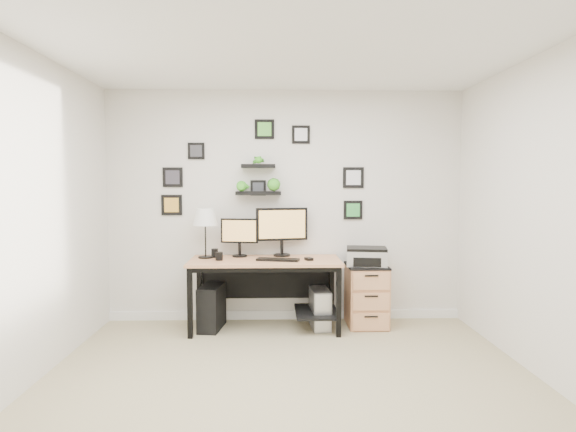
{
  "coord_description": "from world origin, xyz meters",
  "views": [
    {
      "loc": [
        -0.12,
        -3.45,
        1.57
      ],
      "look_at": [
        0.03,
        1.83,
        1.2
      ],
      "focal_mm": 30.0,
      "sensor_mm": 36.0,
      "label": 1
    }
  ],
  "objects_px": {
    "monitor_left": "(239,234)",
    "table_lamp": "(205,218)",
    "mug": "(219,256)",
    "file_cabinet": "(366,295)",
    "desk": "(269,270)",
    "printer": "(367,256)",
    "monitor_right": "(282,228)",
    "pc_tower_black": "(212,307)",
    "pc_tower_grey": "(320,308)"
  },
  "relations": [
    {
      "from": "pc_tower_black",
      "to": "printer",
      "type": "relative_size",
      "value": 1.0
    },
    {
      "from": "pc_tower_black",
      "to": "printer",
      "type": "height_order",
      "value": "printer"
    },
    {
      "from": "pc_tower_black",
      "to": "pc_tower_grey",
      "type": "height_order",
      "value": "pc_tower_black"
    },
    {
      "from": "monitor_left",
      "to": "monitor_right",
      "type": "distance_m",
      "value": 0.47
    },
    {
      "from": "desk",
      "to": "file_cabinet",
      "type": "relative_size",
      "value": 2.39
    },
    {
      "from": "pc_tower_black",
      "to": "file_cabinet",
      "type": "bearing_deg",
      "value": 9.98
    },
    {
      "from": "desk",
      "to": "monitor_left",
      "type": "distance_m",
      "value": 0.52
    },
    {
      "from": "monitor_left",
      "to": "table_lamp",
      "type": "relative_size",
      "value": 0.79
    },
    {
      "from": "monitor_left",
      "to": "table_lamp",
      "type": "distance_m",
      "value": 0.41
    },
    {
      "from": "table_lamp",
      "to": "monitor_left",
      "type": "bearing_deg",
      "value": 11.34
    },
    {
      "from": "pc_tower_grey",
      "to": "file_cabinet",
      "type": "height_order",
      "value": "file_cabinet"
    },
    {
      "from": "desk",
      "to": "pc_tower_black",
      "type": "relative_size",
      "value": 3.41
    },
    {
      "from": "desk",
      "to": "table_lamp",
      "type": "height_order",
      "value": "table_lamp"
    },
    {
      "from": "file_cabinet",
      "to": "monitor_right",
      "type": "bearing_deg",
      "value": 171.63
    },
    {
      "from": "monitor_right",
      "to": "table_lamp",
      "type": "xyz_separation_m",
      "value": [
        -0.83,
        -0.1,
        0.11
      ]
    },
    {
      "from": "monitor_right",
      "to": "pc_tower_grey",
      "type": "bearing_deg",
      "value": -27.41
    },
    {
      "from": "monitor_right",
      "to": "mug",
      "type": "xyz_separation_m",
      "value": [
        -0.67,
        -0.27,
        -0.28
      ]
    },
    {
      "from": "table_lamp",
      "to": "file_cabinet",
      "type": "xyz_separation_m",
      "value": [
        1.76,
        -0.03,
        -0.85
      ]
    },
    {
      "from": "monitor_left",
      "to": "printer",
      "type": "height_order",
      "value": "monitor_left"
    },
    {
      "from": "monitor_right",
      "to": "table_lamp",
      "type": "distance_m",
      "value": 0.84
    },
    {
      "from": "monitor_right",
      "to": "printer",
      "type": "relative_size",
      "value": 1.22
    },
    {
      "from": "mug",
      "to": "pc_tower_black",
      "type": "bearing_deg",
      "value": 147.01
    },
    {
      "from": "monitor_left",
      "to": "pc_tower_grey",
      "type": "distance_m",
      "value": 1.19
    },
    {
      "from": "desk",
      "to": "mug",
      "type": "height_order",
      "value": "mug"
    },
    {
      "from": "monitor_right",
      "to": "pc_tower_black",
      "type": "xyz_separation_m",
      "value": [
        -0.76,
        -0.21,
        -0.84
      ]
    },
    {
      "from": "table_lamp",
      "to": "monitor_right",
      "type": "bearing_deg",
      "value": 7.16
    },
    {
      "from": "desk",
      "to": "monitor_left",
      "type": "relative_size",
      "value": 3.78
    },
    {
      "from": "desk",
      "to": "printer",
      "type": "distance_m",
      "value": 1.07
    },
    {
      "from": "printer",
      "to": "pc_tower_grey",
      "type": "bearing_deg",
      "value": -174.4
    },
    {
      "from": "table_lamp",
      "to": "pc_tower_grey",
      "type": "distance_m",
      "value": 1.58
    },
    {
      "from": "monitor_right",
      "to": "mug",
      "type": "height_order",
      "value": "monitor_right"
    },
    {
      "from": "mug",
      "to": "printer",
      "type": "height_order",
      "value": "printer"
    },
    {
      "from": "desk",
      "to": "pc_tower_grey",
      "type": "bearing_deg",
      "value": -1.78
    },
    {
      "from": "mug",
      "to": "pc_tower_black",
      "type": "xyz_separation_m",
      "value": [
        -0.09,
        0.06,
        -0.56
      ]
    },
    {
      "from": "table_lamp",
      "to": "file_cabinet",
      "type": "bearing_deg",
      "value": -1.04
    },
    {
      "from": "monitor_left",
      "to": "monitor_right",
      "type": "height_order",
      "value": "monitor_right"
    },
    {
      "from": "pc_tower_black",
      "to": "pc_tower_grey",
      "type": "bearing_deg",
      "value": 7.43
    },
    {
      "from": "desk",
      "to": "monitor_right",
      "type": "xyz_separation_m",
      "value": [
        0.15,
        0.19,
        0.44
      ]
    },
    {
      "from": "monitor_left",
      "to": "printer",
      "type": "distance_m",
      "value": 1.41
    },
    {
      "from": "desk",
      "to": "printer",
      "type": "relative_size",
      "value": 3.41
    },
    {
      "from": "table_lamp",
      "to": "printer",
      "type": "relative_size",
      "value": 1.15
    },
    {
      "from": "mug",
      "to": "pc_tower_black",
      "type": "height_order",
      "value": "mug"
    },
    {
      "from": "desk",
      "to": "pc_tower_black",
      "type": "distance_m",
      "value": 0.73
    },
    {
      "from": "file_cabinet",
      "to": "printer",
      "type": "distance_m",
      "value": 0.43
    },
    {
      "from": "monitor_right",
      "to": "printer",
      "type": "xyz_separation_m",
      "value": [
        0.92,
        -0.16,
        -0.3
      ]
    },
    {
      "from": "monitor_right",
      "to": "pc_tower_black",
      "type": "distance_m",
      "value": 1.15
    },
    {
      "from": "table_lamp",
      "to": "pc_tower_black",
      "type": "bearing_deg",
      "value": -55.93
    },
    {
      "from": "file_cabinet",
      "to": "printer",
      "type": "bearing_deg",
      "value": -108.91
    },
    {
      "from": "mug",
      "to": "file_cabinet",
      "type": "relative_size",
      "value": 0.13
    },
    {
      "from": "table_lamp",
      "to": "mug",
      "type": "bearing_deg",
      "value": -45.47
    }
  ]
}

